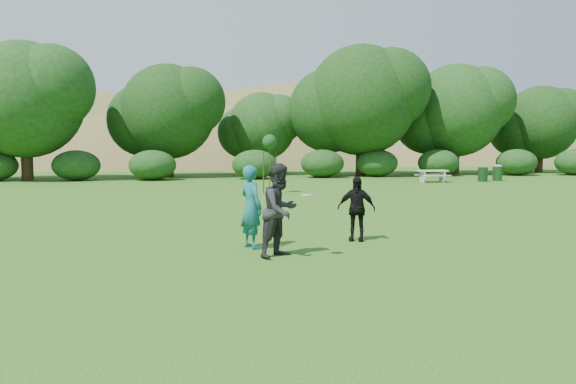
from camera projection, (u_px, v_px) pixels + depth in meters
The scene contains 11 objects.
ground at pixel (312, 253), 12.51m from camera, with size 120.00×120.00×0.00m, color #19470C.
player_teal at pixel (251, 207), 12.97m from camera, with size 0.70×0.46×1.93m, color #165D65.
player_grey at pixel (280, 210), 11.98m from camera, with size 0.98×0.76×2.01m, color #252527.
player_black at pixel (356, 209), 13.96m from camera, with size 0.95×0.39×1.62m, color black.
trash_can_near at pixel (483, 174), 35.51m from camera, with size 0.60×0.60×0.90m, color #133416.
frisbee at pixel (308, 195), 11.73m from camera, with size 0.27×0.27×0.08m.
sapling at pixel (270, 143), 26.99m from camera, with size 0.70×0.70×2.85m.
picnic_table at pixel (433, 174), 34.89m from camera, with size 1.80×1.48×0.76m.
trash_can_lidded at pixel (497, 172), 36.18m from camera, with size 0.60×0.60×1.05m.
hillside at pixel (204, 244), 80.57m from camera, with size 150.00×72.00×52.00m.
tree_row at pixel (269, 109), 40.78m from camera, with size 53.92×10.38×9.62m.
Camera 1 is at (-2.71, -12.06, 2.44)m, focal length 35.00 mm.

